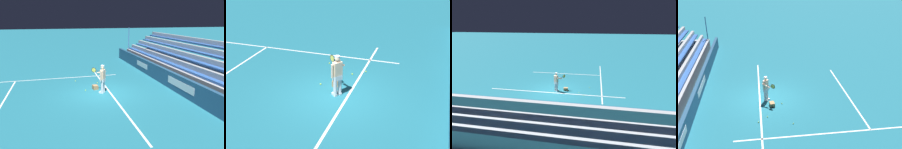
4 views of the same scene
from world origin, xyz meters
TOP-DOWN VIEW (x-y plane):
  - ground_plane at (0.00, 0.00)m, footprint 160.00×160.00m
  - court_baseline_white at (0.00, -0.50)m, footprint 12.00×0.10m
  - court_sideline_white at (4.11, 4.00)m, footprint 0.10×12.00m
  - court_service_line_white at (0.00, 5.50)m, footprint 8.22×0.10m
  - back_wall_sponsor_board at (0.00, -4.52)m, footprint 22.56×0.25m
  - bleacher_stand at (0.00, -6.75)m, footprint 21.43×3.20m
  - tennis_player at (0.11, -0.05)m, footprint 0.97×0.81m
  - ball_box_cardboard at (0.90, 0.26)m, footprint 0.44×0.36m
  - tennis_ball_far_right at (3.00, 1.32)m, footprint 0.07×0.07m
  - tennis_ball_midcourt at (2.61, -0.65)m, footprint 0.07×0.07m
  - tennis_ball_by_box at (0.73, 0.91)m, footprint 0.07×0.07m
  - tennis_ball_near_player at (2.14, -0.11)m, footprint 0.07×0.07m

SIDE VIEW (x-z plane):
  - ground_plane at x=0.00m, z-range 0.00..0.00m
  - court_baseline_white at x=0.00m, z-range 0.00..0.01m
  - court_sideline_white at x=4.11m, z-range 0.00..0.01m
  - court_service_line_white at x=0.00m, z-range 0.00..0.01m
  - tennis_ball_far_right at x=3.00m, z-range 0.00..0.07m
  - tennis_ball_midcourt at x=2.61m, z-range 0.00..0.07m
  - tennis_ball_by_box at x=0.73m, z-range 0.00..0.07m
  - tennis_ball_near_player at x=2.14m, z-range 0.00..0.07m
  - ball_box_cardboard at x=0.90m, z-range 0.00..0.26m
  - back_wall_sponsor_board at x=0.00m, z-range 0.00..1.10m
  - bleacher_stand at x=0.00m, z-range -0.94..2.46m
  - tennis_player at x=0.11m, z-range 0.04..1.75m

